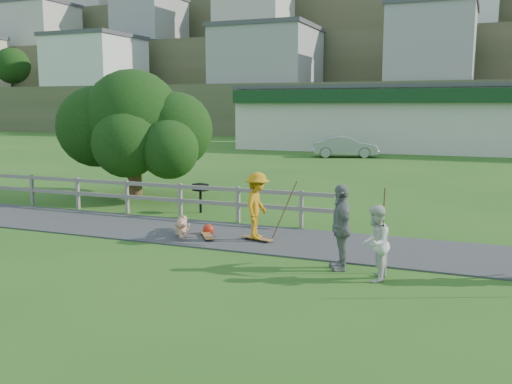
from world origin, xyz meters
TOP-DOWN VIEW (x-y plane):
  - ground at (0.00, 0.00)m, footprint 260.00×260.00m
  - path at (0.00, 1.50)m, footprint 34.00×3.00m
  - fence at (-4.62, 3.30)m, footprint 15.05×0.10m
  - strip_mall at (4.00, 34.94)m, footprint 32.50×10.75m
  - hillside at (0.00, 91.31)m, footprint 220.00×67.00m
  - skater_rider at (1.47, 1.18)m, footprint 0.74×1.17m
  - skater_fallen at (-0.67, 1.07)m, footprint 1.60×1.06m
  - spectator_a at (4.91, -0.99)m, footprint 0.59×0.76m
  - spectator_b at (4.07, -0.45)m, footprint 0.86×1.18m
  - car_silver at (-2.11, 26.22)m, footprint 4.69×2.84m
  - tree at (-5.67, 6.24)m, footprint 5.93×5.93m
  - bbq at (-1.80, 4.30)m, footprint 0.54×0.47m
  - longboard_rider at (1.47, 1.18)m, footprint 0.91×0.44m
  - longboard_fallen at (0.13, 0.97)m, footprint 0.73×0.90m
  - helmet at (-0.07, 1.42)m, footprint 0.31×0.31m
  - pole_rider at (2.07, 1.58)m, footprint 0.03×0.03m
  - pole_spec_left at (4.96, -0.45)m, footprint 0.03×0.03m

SIDE VIEW (x-z plane):
  - ground at x=0.00m, z-range 0.00..0.00m
  - path at x=0.00m, z-range 0.00..0.04m
  - longboard_rider at x=1.47m, z-range 0.00..0.10m
  - longboard_fallen at x=0.13m, z-range 0.00..0.10m
  - helmet at x=-0.07m, z-range 0.00..0.31m
  - skater_fallen at x=-0.67m, z-range 0.00..0.58m
  - bbq at x=-1.80m, z-range 0.00..0.96m
  - fence at x=-4.62m, z-range 0.17..1.27m
  - car_silver at x=-2.11m, z-range 0.00..1.46m
  - spectator_a at x=4.91m, z-range 0.00..1.55m
  - skater_rider at x=1.47m, z-range 0.00..1.73m
  - pole_rider at x=2.07m, z-range 0.00..1.74m
  - pole_spec_left at x=4.96m, z-range 0.00..1.84m
  - spectator_b at x=4.07m, z-range 0.00..1.87m
  - tree at x=-5.67m, z-range 0.00..3.83m
  - strip_mall at x=4.00m, z-range 0.03..5.13m
  - hillside at x=0.00m, z-range -9.34..38.16m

